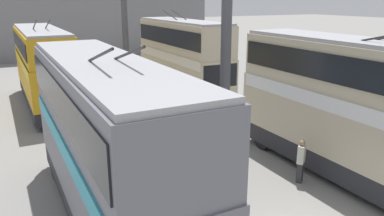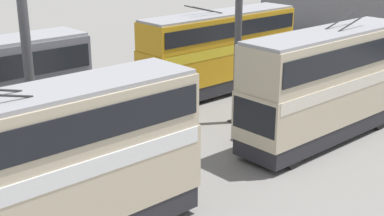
{
  "view_description": "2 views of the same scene",
  "coord_description": "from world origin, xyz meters",
  "px_view_note": "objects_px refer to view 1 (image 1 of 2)",
  "views": [
    {
      "loc": [
        -6.46,
        6.95,
        6.68
      ],
      "look_at": [
        7.66,
        -0.43,
        2.01
      ],
      "focal_mm": 35.0,
      "sensor_mm": 36.0,
      "label": 1
    },
    {
      "loc": [
        -3.79,
        -18.13,
        9.72
      ],
      "look_at": [
        12.56,
        0.23,
        1.37
      ],
      "focal_mm": 50.0,
      "sensor_mm": 36.0,
      "label": 2
    }
  ],
  "objects_px": {
    "bus_right_mid": "(106,135)",
    "person_by_left_row": "(301,160)",
    "person_by_right_row": "(187,203)",
    "bus_left_far": "(183,54)",
    "bus_right_far": "(43,62)",
    "oil_drum": "(166,104)",
    "bus_left_near": "(356,103)"
  },
  "relations": [
    {
      "from": "bus_right_mid",
      "to": "person_by_left_row",
      "type": "relative_size",
      "value": 6.25
    },
    {
      "from": "person_by_right_row",
      "to": "person_by_left_row",
      "type": "bearing_deg",
      "value": 23.33
    },
    {
      "from": "person_by_left_row",
      "to": "bus_left_far",
      "type": "bearing_deg",
      "value": 137.12
    },
    {
      "from": "bus_right_mid",
      "to": "bus_right_far",
      "type": "distance_m",
      "value": 14.91
    },
    {
      "from": "person_by_left_row",
      "to": "person_by_right_row",
      "type": "relative_size",
      "value": 0.94
    },
    {
      "from": "bus_left_far",
      "to": "bus_right_far",
      "type": "height_order",
      "value": "bus_left_far"
    },
    {
      "from": "bus_right_mid",
      "to": "oil_drum",
      "type": "distance_m",
      "value": 12.27
    },
    {
      "from": "person_by_left_row",
      "to": "bus_left_near",
      "type": "bearing_deg",
      "value": 36.34
    },
    {
      "from": "bus_right_mid",
      "to": "oil_drum",
      "type": "height_order",
      "value": "bus_right_mid"
    },
    {
      "from": "bus_left_far",
      "to": "bus_right_mid",
      "type": "bearing_deg",
      "value": 145.67
    },
    {
      "from": "bus_right_far",
      "to": "person_by_left_row",
      "type": "distance_m",
      "value": 17.22
    },
    {
      "from": "bus_right_mid",
      "to": "bus_left_near",
      "type": "bearing_deg",
      "value": -98.32
    },
    {
      "from": "bus_right_mid",
      "to": "bus_right_far",
      "type": "xyz_separation_m",
      "value": [
        14.91,
        0.0,
        -0.08
      ]
    },
    {
      "from": "bus_left_near",
      "to": "bus_left_far",
      "type": "distance_m",
      "value": 14.34
    },
    {
      "from": "bus_left_far",
      "to": "bus_right_mid",
      "type": "height_order",
      "value": "bus_left_far"
    },
    {
      "from": "bus_left_far",
      "to": "person_by_right_row",
      "type": "bearing_deg",
      "value": 154.13
    },
    {
      "from": "bus_right_mid",
      "to": "oil_drum",
      "type": "bearing_deg",
      "value": -31.95
    },
    {
      "from": "bus_left_far",
      "to": "person_by_left_row",
      "type": "relative_size",
      "value": 5.9
    },
    {
      "from": "bus_right_mid",
      "to": "person_by_right_row",
      "type": "bearing_deg",
      "value": -130.44
    },
    {
      "from": "bus_left_near",
      "to": "bus_right_mid",
      "type": "xyz_separation_m",
      "value": [
        1.3,
        8.91,
        -0.13
      ]
    },
    {
      "from": "bus_right_mid",
      "to": "bus_right_far",
      "type": "bearing_deg",
      "value": 0.0
    },
    {
      "from": "bus_right_mid",
      "to": "person_by_left_row",
      "type": "bearing_deg",
      "value": -95.53
    },
    {
      "from": "person_by_left_row",
      "to": "oil_drum",
      "type": "xyz_separation_m",
      "value": [
        10.89,
        0.69,
        -0.46
      ]
    },
    {
      "from": "person_by_right_row",
      "to": "bus_right_mid",
      "type": "bearing_deg",
      "value": 153.39
    },
    {
      "from": "bus_right_far",
      "to": "oil_drum",
      "type": "xyz_separation_m",
      "value": [
        -4.7,
        -6.36,
        -2.38
      ]
    },
    {
      "from": "bus_left_far",
      "to": "person_by_right_row",
      "type": "height_order",
      "value": "bus_left_far"
    },
    {
      "from": "bus_left_far",
      "to": "person_by_left_row",
      "type": "distance_m",
      "value": 14.01
    },
    {
      "from": "bus_right_far",
      "to": "bus_left_near",
      "type": "bearing_deg",
      "value": -151.21
    },
    {
      "from": "bus_right_mid",
      "to": "person_by_right_row",
      "type": "distance_m",
      "value": 3.08
    },
    {
      "from": "bus_left_near",
      "to": "bus_right_mid",
      "type": "relative_size",
      "value": 1.0
    },
    {
      "from": "person_by_left_row",
      "to": "person_by_right_row",
      "type": "xyz_separation_m",
      "value": [
        -0.87,
        5.22,
        0.07
      ]
    },
    {
      "from": "bus_left_far",
      "to": "oil_drum",
      "type": "xyz_separation_m",
      "value": [
        -2.84,
        2.54,
        -2.56
      ]
    }
  ]
}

